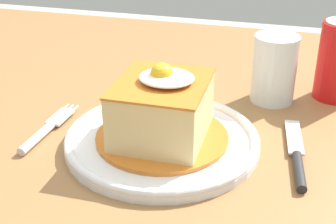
{
  "coord_description": "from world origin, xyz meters",
  "views": [
    {
      "loc": [
        0.15,
        -0.66,
        1.08
      ],
      "look_at": [
        0.0,
        -0.11,
        0.79
      ],
      "focal_mm": 51.22,
      "sensor_mm": 36.0,
      "label": 1
    }
  ],
  "objects_px": {
    "main_plate": "(164,140)",
    "fork": "(45,131)",
    "drinking_glass": "(274,73)",
    "knife": "(298,160)"
  },
  "relations": [
    {
      "from": "main_plate",
      "to": "fork",
      "type": "height_order",
      "value": "main_plate"
    },
    {
      "from": "main_plate",
      "to": "drinking_glass",
      "type": "relative_size",
      "value": 2.43
    },
    {
      "from": "fork",
      "to": "drinking_glass",
      "type": "height_order",
      "value": "drinking_glass"
    },
    {
      "from": "fork",
      "to": "drinking_glass",
      "type": "distance_m",
      "value": 0.35
    },
    {
      "from": "fork",
      "to": "drinking_glass",
      "type": "relative_size",
      "value": 1.35
    },
    {
      "from": "main_plate",
      "to": "knife",
      "type": "distance_m",
      "value": 0.17
    },
    {
      "from": "main_plate",
      "to": "fork",
      "type": "relative_size",
      "value": 1.8
    },
    {
      "from": "drinking_glass",
      "to": "knife",
      "type": "bearing_deg",
      "value": -75.72
    },
    {
      "from": "knife",
      "to": "drinking_glass",
      "type": "distance_m",
      "value": 0.19
    },
    {
      "from": "fork",
      "to": "knife",
      "type": "xyz_separation_m",
      "value": [
        0.34,
        0.01,
        0.0
      ]
    }
  ]
}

